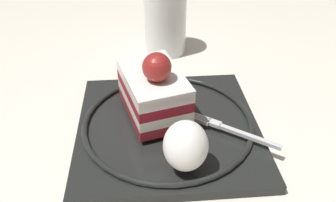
# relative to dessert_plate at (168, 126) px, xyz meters

# --- Properties ---
(ground_plane) EXTENTS (2.40, 2.40, 0.00)m
(ground_plane) POSITION_rel_dessert_plate_xyz_m (-0.03, 0.02, -0.01)
(ground_plane) COLOR silver
(dessert_plate) EXTENTS (0.29, 0.29, 0.02)m
(dessert_plate) POSITION_rel_dessert_plate_xyz_m (0.00, 0.00, 0.00)
(dessert_plate) COLOR black
(dessert_plate) RESTS_ON ground_plane
(cake_slice) EXTENTS (0.11, 0.07, 0.09)m
(cake_slice) POSITION_rel_dessert_plate_xyz_m (0.02, 0.01, 0.04)
(cake_slice) COLOR maroon
(cake_slice) RESTS_ON dessert_plate
(whipped_cream_dollop) EXTENTS (0.05, 0.05, 0.06)m
(whipped_cream_dollop) POSITION_rel_dessert_plate_xyz_m (-0.08, 0.01, 0.04)
(whipped_cream_dollop) COLOR white
(whipped_cream_dollop) RESTS_ON dessert_plate
(fork) EXTENTS (0.10, 0.08, 0.00)m
(fork) POSITION_rel_dessert_plate_xyz_m (-0.05, -0.07, 0.01)
(fork) COLOR silver
(fork) RESTS_ON dessert_plate
(drink_glass_near) EXTENTS (0.08, 0.08, 0.12)m
(drink_glass_near) POSITION_rel_dessert_plate_xyz_m (0.23, -0.07, 0.04)
(drink_glass_near) COLOR white
(drink_glass_near) RESTS_ON ground_plane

